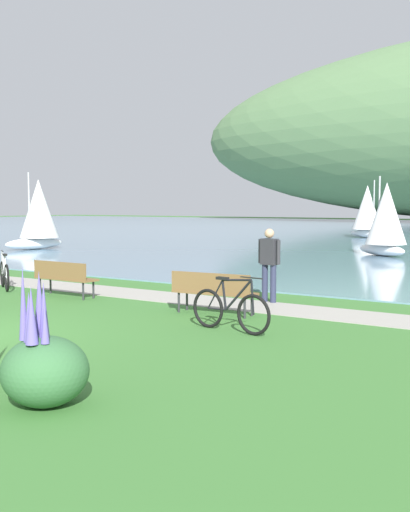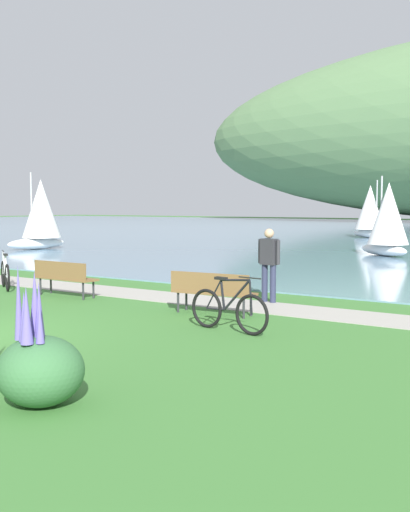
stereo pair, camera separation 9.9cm
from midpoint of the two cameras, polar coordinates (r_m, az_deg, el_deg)
name	(u,v)px [view 1 (the left image)]	position (r m, az deg, el deg)	size (l,w,h in m)	color
shoreline_path	(159,296)	(15.85, -4.33, -3.59)	(60.00, 1.50, 0.01)	#A39E93
park_bench_near_camera	(213,290)	(13.12, 0.49, -3.01)	(1.84, 0.65, 0.88)	brown
park_bench_further_along	(64,276)	(16.04, -12.65, -1.74)	(1.81, 0.51, 0.88)	brown
bicycle_leaning_near_bench	(230,309)	(11.42, 2.02, -4.77)	(1.76, 0.29, 1.01)	black
bicycle_beside_path	(5,274)	(17.95, -17.58, -1.57)	(1.53, 0.99, 1.01)	black
person_at_shoreline	(269,260)	(14.80, 5.55, -0.39)	(0.60, 0.27, 1.71)	#282D47
echium_bush_closest_to_camera	(44,367)	(7.47, -14.49, -9.54)	(0.98, 0.98, 1.59)	#386B3D
sailboat_nearest_to_shore	(38,213)	(33.31, -14.72, 3.71)	(2.16, 3.34, 3.83)	white
sailboat_mid_bay	(386,218)	(28.76, 15.71, 3.25)	(2.92, 2.54, 3.48)	white
sailboat_far_off	(368,211)	(44.66, 14.22, 3.92)	(3.42, 2.51, 3.88)	white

